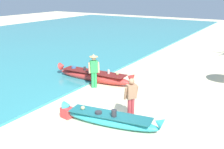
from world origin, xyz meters
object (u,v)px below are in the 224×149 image
(boat_cyan_foreground, at_px, (110,119))
(person_tourist_customer, at_px, (131,97))
(person_vendor_hatted, at_px, (94,69))
(cooler_box, at_px, (67,112))
(boat_red_midground, at_px, (94,76))

(boat_cyan_foreground, distance_m, person_tourist_customer, 1.14)
(person_vendor_hatted, relative_size, person_tourist_customer, 1.05)
(person_vendor_hatted, xyz_separation_m, person_tourist_customer, (3.22, -2.14, -0.07))
(person_tourist_customer, distance_m, cooler_box, 2.57)
(boat_red_midground, bearing_deg, person_vendor_hatted, -53.73)
(person_tourist_customer, bearing_deg, person_vendor_hatted, 146.36)
(boat_cyan_foreground, bearing_deg, person_tourist_customer, 61.22)
(cooler_box, bearing_deg, boat_cyan_foreground, 18.90)
(boat_red_midground, xyz_separation_m, cooler_box, (1.60, -4.05, -0.10))
(boat_cyan_foreground, xyz_separation_m, person_tourist_customer, (0.44, 0.79, 0.69))
(person_tourist_customer, bearing_deg, cooler_box, -152.71)
(boat_red_midground, distance_m, cooler_box, 4.35)
(boat_cyan_foreground, height_order, person_tourist_customer, person_tourist_customer)
(boat_red_midground, height_order, person_vendor_hatted, person_vendor_hatted)
(boat_cyan_foreground, relative_size, boat_red_midground, 0.85)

